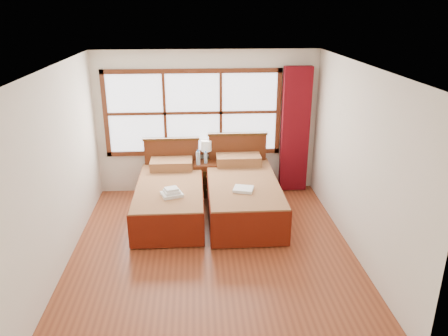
{
  "coord_description": "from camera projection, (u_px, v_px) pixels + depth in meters",
  "views": [
    {
      "loc": [
        -0.2,
        -5.46,
        3.32
      ],
      "look_at": [
        0.21,
        0.7,
        1.0
      ],
      "focal_mm": 35.0,
      "sensor_mm": 36.0,
      "label": 1
    }
  ],
  "objects": [
    {
      "name": "lamp",
      "position": [
        206.0,
        146.0,
        7.95
      ],
      "size": [
        0.19,
        0.19,
        0.37
      ],
      "color": "gold",
      "rests_on": "nightstand"
    },
    {
      "name": "curtain",
      "position": [
        295.0,
        130.0,
        7.94
      ],
      "size": [
        0.5,
        0.16,
        2.3
      ],
      "primitive_type": "cube",
      "color": "maroon",
      "rests_on": "wall_back"
    },
    {
      "name": "wall_left",
      "position": [
        59.0,
        169.0,
        5.7
      ],
      "size": [
        0.0,
        4.5,
        4.5
      ],
      "primitive_type": "plane",
      "rotation": [
        1.57,
        0.0,
        1.57
      ],
      "color": "silver",
      "rests_on": "floor"
    },
    {
      "name": "towels_right",
      "position": [
        243.0,
        189.0,
        6.77
      ],
      "size": [
        0.36,
        0.33,
        0.05
      ],
      "rotation": [
        0.0,
        0.0,
        -0.27
      ],
      "color": "white",
      "rests_on": "bed_right"
    },
    {
      "name": "bottle_far",
      "position": [
        206.0,
        158.0,
        7.85
      ],
      "size": [
        0.06,
        0.06,
        0.23
      ],
      "color": "#A3C2D2",
      "rests_on": "nightstand"
    },
    {
      "name": "bottle_near",
      "position": [
        198.0,
        158.0,
        7.77
      ],
      "size": [
        0.07,
        0.07,
        0.28
      ],
      "color": "#A3C2D2",
      "rests_on": "nightstand"
    },
    {
      "name": "floor",
      "position": [
        213.0,
        250.0,
        6.28
      ],
      "size": [
        4.5,
        4.5,
        0.0
      ],
      "primitive_type": "plane",
      "color": "brown",
      "rests_on": "ground"
    },
    {
      "name": "wall_right",
      "position": [
        358.0,
        162.0,
        5.95
      ],
      "size": [
        0.0,
        4.5,
        4.5
      ],
      "primitive_type": "plane",
      "rotation": [
        1.57,
        0.0,
        -1.57
      ],
      "color": "silver",
      "rests_on": "floor"
    },
    {
      "name": "ceiling",
      "position": [
        211.0,
        67.0,
        5.37
      ],
      "size": [
        4.5,
        4.5,
        0.0
      ],
      "primitive_type": "plane",
      "rotation": [
        3.14,
        0.0,
        0.0
      ],
      "color": "white",
      "rests_on": "wall_back"
    },
    {
      "name": "towels_left",
      "position": [
        172.0,
        193.0,
        6.68
      ],
      "size": [
        0.38,
        0.35,
        0.13
      ],
      "rotation": [
        0.0,
        0.0,
        0.34
      ],
      "color": "white",
      "rests_on": "bed_left"
    },
    {
      "name": "wall_back",
      "position": [
        207.0,
        123.0,
        7.93
      ],
      "size": [
        4.0,
        0.0,
        4.0
      ],
      "primitive_type": "plane",
      "rotation": [
        1.57,
        0.0,
        0.0
      ],
      "color": "silver",
      "rests_on": "floor"
    },
    {
      "name": "bed_left",
      "position": [
        170.0,
        197.0,
        7.24
      ],
      "size": [
        1.09,
        2.11,
        1.06
      ],
      "color": "#40240D",
      "rests_on": "floor"
    },
    {
      "name": "nightstand",
      "position": [
        206.0,
        178.0,
        8.03
      ],
      "size": [
        0.47,
        0.46,
        0.63
      ],
      "color": "#522412",
      "rests_on": "floor"
    },
    {
      "name": "bed_right",
      "position": [
        242.0,
        194.0,
        7.31
      ],
      "size": [
        1.16,
        2.25,
        1.13
      ],
      "color": "#40240D",
      "rests_on": "floor"
    },
    {
      "name": "window",
      "position": [
        193.0,
        113.0,
        7.8
      ],
      "size": [
        3.16,
        0.06,
        1.56
      ],
      "color": "white",
      "rests_on": "wall_back"
    }
  ]
}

